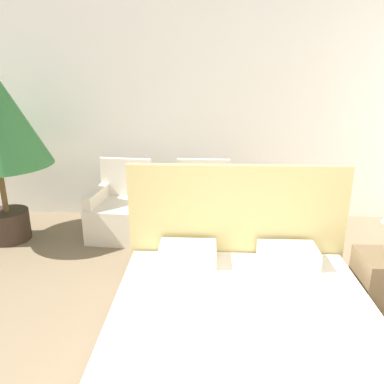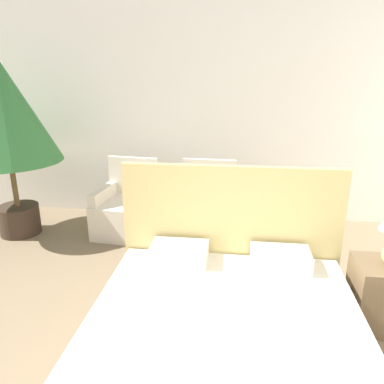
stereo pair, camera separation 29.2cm
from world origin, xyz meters
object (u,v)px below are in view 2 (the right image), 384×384
at_px(bed, 224,344).
at_px(armchair_near_window_left, 126,212).
at_px(armchair_near_window_right, 206,215).
at_px(nightstand, 384,295).
at_px(potted_palm, 4,115).

relative_size(bed, armchair_near_window_left, 2.33).
xyz_separation_m(armchair_near_window_right, nightstand, (1.49, -1.45, -0.00)).
relative_size(bed, potted_palm, 0.99).
distance_m(bed, potted_palm, 3.40).
distance_m(armchair_near_window_left, armchair_near_window_right, 0.96).
relative_size(armchair_near_window_left, nightstand, 1.68).
height_order(potted_palm, nightstand, potted_palm).
relative_size(armchair_near_window_right, nightstand, 1.68).
height_order(armchair_near_window_left, armchair_near_window_right, same).
height_order(armchair_near_window_right, nightstand, armchair_near_window_right).
bearing_deg(potted_palm, armchair_near_window_left, 8.23).
bearing_deg(armchair_near_window_right, nightstand, -41.77).
bearing_deg(armchair_near_window_left, armchair_near_window_right, 5.91).
relative_size(armchair_near_window_left, armchair_near_window_right, 1.00).
xyz_separation_m(bed, armchair_near_window_left, (-1.27, 2.12, 0.02)).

